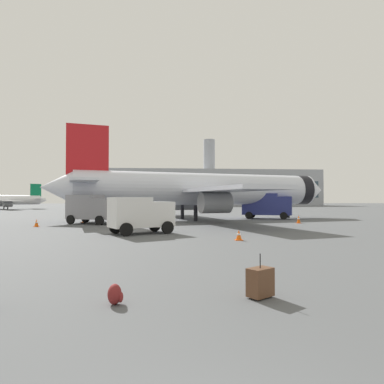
{
  "coord_description": "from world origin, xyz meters",
  "views": [
    {
      "loc": [
        -0.32,
        -2.41,
        2.46
      ],
      "look_at": [
        1.87,
        22.84,
        3.0
      ],
      "focal_mm": 31.62,
      "sensor_mm": 36.0,
      "label": 1
    }
  ],
  "objects_px": {
    "airplane_taxiing": "(1,200)",
    "fuel_truck": "(266,205)",
    "safety_cone_mid": "(299,219)",
    "airplane_at_gate": "(202,189)",
    "rolling_suitcase": "(260,282)",
    "service_truck": "(92,208)",
    "safety_cone_outer": "(84,219)",
    "traveller_backpack": "(115,295)",
    "cargo_van": "(141,213)",
    "safety_cone_near": "(36,223)",
    "safety_cone_far": "(239,235)"
  },
  "relations": [
    {
      "from": "airplane_taxiing",
      "to": "fuel_truck",
      "type": "height_order",
      "value": "airplane_taxiing"
    },
    {
      "from": "airplane_at_gate",
      "to": "cargo_van",
      "type": "bearing_deg",
      "value": -111.44
    },
    {
      "from": "airplane_taxiing",
      "to": "rolling_suitcase",
      "type": "bearing_deg",
      "value": -61.77
    },
    {
      "from": "airplane_at_gate",
      "to": "safety_cone_mid",
      "type": "xyz_separation_m",
      "value": [
        9.1,
        -6.87,
        -3.25
      ]
    },
    {
      "from": "airplane_at_gate",
      "to": "safety_cone_far",
      "type": "relative_size",
      "value": 56.15
    },
    {
      "from": "airplane_at_gate",
      "to": "rolling_suitcase",
      "type": "xyz_separation_m",
      "value": [
        -2.35,
        -32.13,
        -3.27
      ]
    },
    {
      "from": "airplane_at_gate",
      "to": "safety_cone_near",
      "type": "relative_size",
      "value": 53.06
    },
    {
      "from": "safety_cone_mid",
      "to": "safety_cone_near",
      "type": "bearing_deg",
      "value": -175.2
    },
    {
      "from": "airplane_taxiing",
      "to": "fuel_truck",
      "type": "bearing_deg",
      "value": -40.15
    },
    {
      "from": "fuel_truck",
      "to": "safety_cone_mid",
      "type": "distance_m",
      "value": 8.34
    },
    {
      "from": "fuel_truck",
      "to": "safety_cone_outer",
      "type": "relative_size",
      "value": 8.3
    },
    {
      "from": "rolling_suitcase",
      "to": "airplane_at_gate",
      "type": "bearing_deg",
      "value": 85.82
    },
    {
      "from": "airplane_taxiing",
      "to": "safety_cone_mid",
      "type": "distance_m",
      "value": 74.53
    },
    {
      "from": "service_truck",
      "to": "safety_cone_outer",
      "type": "height_order",
      "value": "service_truck"
    },
    {
      "from": "fuel_truck",
      "to": "safety_cone_mid",
      "type": "relative_size",
      "value": 7.8
    },
    {
      "from": "safety_cone_near",
      "to": "rolling_suitcase",
      "type": "relative_size",
      "value": 0.61
    },
    {
      "from": "safety_cone_mid",
      "to": "rolling_suitcase",
      "type": "height_order",
      "value": "rolling_suitcase"
    },
    {
      "from": "safety_cone_mid",
      "to": "safety_cone_far",
      "type": "height_order",
      "value": "safety_cone_mid"
    },
    {
      "from": "safety_cone_near",
      "to": "fuel_truck",
      "type": "bearing_deg",
      "value": 22.92
    },
    {
      "from": "airplane_at_gate",
      "to": "safety_cone_near",
      "type": "xyz_separation_m",
      "value": [
        -16.06,
        -8.98,
        -3.33
      ]
    },
    {
      "from": "service_truck",
      "to": "rolling_suitcase",
      "type": "xyz_separation_m",
      "value": [
        9.51,
        -26.22,
        -1.22
      ]
    },
    {
      "from": "rolling_suitcase",
      "to": "traveller_backpack",
      "type": "xyz_separation_m",
      "value": [
        -3.53,
        -0.24,
        -0.16
      ]
    },
    {
      "from": "fuel_truck",
      "to": "traveller_backpack",
      "type": "xyz_separation_m",
      "value": [
        -14.17,
        -33.68,
        -1.54
      ]
    },
    {
      "from": "cargo_van",
      "to": "safety_cone_outer",
      "type": "relative_size",
      "value": 6.2
    },
    {
      "from": "safety_cone_outer",
      "to": "traveller_backpack",
      "type": "xyz_separation_m",
      "value": [
        7.25,
        -28.65,
        -0.15
      ]
    },
    {
      "from": "safety_cone_mid",
      "to": "traveller_backpack",
      "type": "relative_size",
      "value": 1.72
    },
    {
      "from": "cargo_van",
      "to": "rolling_suitcase",
      "type": "xyz_separation_m",
      "value": [
        3.99,
        -15.99,
        -1.06
      ]
    },
    {
      "from": "traveller_backpack",
      "to": "cargo_van",
      "type": "bearing_deg",
      "value": 91.64
    },
    {
      "from": "safety_cone_mid",
      "to": "safety_cone_outer",
      "type": "height_order",
      "value": "safety_cone_mid"
    },
    {
      "from": "service_truck",
      "to": "safety_cone_outer",
      "type": "distance_m",
      "value": 2.82
    },
    {
      "from": "fuel_truck",
      "to": "rolling_suitcase",
      "type": "relative_size",
      "value": 5.87
    },
    {
      "from": "safety_cone_mid",
      "to": "safety_cone_outer",
      "type": "distance_m",
      "value": 22.44
    },
    {
      "from": "airplane_at_gate",
      "to": "airplane_taxiing",
      "type": "distance_m",
      "value": 63.24
    },
    {
      "from": "airplane_at_gate",
      "to": "safety_cone_mid",
      "type": "bearing_deg",
      "value": -37.07
    },
    {
      "from": "safety_cone_mid",
      "to": "cargo_van",
      "type": "bearing_deg",
      "value": -149.02
    },
    {
      "from": "safety_cone_near",
      "to": "safety_cone_outer",
      "type": "distance_m",
      "value": 6.04
    },
    {
      "from": "airplane_at_gate",
      "to": "service_truck",
      "type": "height_order",
      "value": "airplane_at_gate"
    },
    {
      "from": "service_truck",
      "to": "traveller_backpack",
      "type": "relative_size",
      "value": 11.0
    },
    {
      "from": "airplane_taxiing",
      "to": "service_truck",
      "type": "height_order",
      "value": "airplane_taxiing"
    },
    {
      "from": "safety_cone_mid",
      "to": "safety_cone_far",
      "type": "xyz_separation_m",
      "value": [
        -9.33,
        -13.61,
        -0.1
      ]
    },
    {
      "from": "service_truck",
      "to": "fuel_truck",
      "type": "distance_m",
      "value": 21.41
    },
    {
      "from": "airplane_taxiing",
      "to": "safety_cone_mid",
      "type": "relative_size",
      "value": 22.42
    },
    {
      "from": "airplane_taxiing",
      "to": "safety_cone_near",
      "type": "height_order",
      "value": "airplane_taxiing"
    },
    {
      "from": "airplane_at_gate",
      "to": "airplane_taxiing",
      "type": "height_order",
      "value": "airplane_at_gate"
    },
    {
      "from": "airplane_at_gate",
      "to": "cargo_van",
      "type": "xyz_separation_m",
      "value": [
        -6.34,
        -16.14,
        -2.21
      ]
    },
    {
      "from": "airplane_at_gate",
      "to": "safety_cone_outer",
      "type": "xyz_separation_m",
      "value": [
        -13.12,
        -3.71,
        -3.27
      ]
    },
    {
      "from": "fuel_truck",
      "to": "safety_cone_outer",
      "type": "distance_m",
      "value": 22.05
    },
    {
      "from": "airplane_at_gate",
      "to": "safety_cone_mid",
      "type": "relative_size",
      "value": 42.68
    },
    {
      "from": "safety_cone_near",
      "to": "safety_cone_outer",
      "type": "height_order",
      "value": "safety_cone_outer"
    },
    {
      "from": "service_truck",
      "to": "safety_cone_mid",
      "type": "distance_m",
      "value": 21.01
    }
  ]
}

